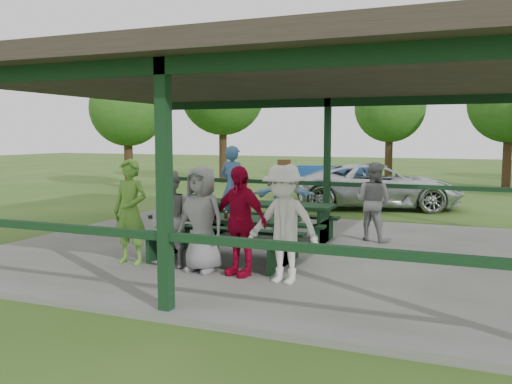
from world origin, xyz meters
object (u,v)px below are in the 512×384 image
at_px(picnic_table_far, 267,216).
at_px(pickup_truck, 379,186).
at_px(spectator_blue, 233,186).
at_px(contestant_grey_left, 171,219).
at_px(spectator_grey, 374,201).
at_px(contestant_green, 130,212).
at_px(contestant_red, 239,221).
at_px(picnic_table_near, 224,233).
at_px(spectator_lblue, 283,197).
at_px(farm_trailer, 334,183).
at_px(contestant_white_fedora, 284,223).
at_px(contestant_grey_mid, 202,219).

bearing_deg(picnic_table_far, pickup_truck, 79.59).
bearing_deg(picnic_table_far, spectator_blue, 136.28).
height_order(contestant_grey_left, spectator_grey, spectator_grey).
relative_size(contestant_grey_left, spectator_blue, 0.84).
distance_m(contestant_green, contestant_red, 1.95).
bearing_deg(contestant_green, contestant_red, 1.47).
bearing_deg(picnic_table_near, picnic_table_far, 89.66).
bearing_deg(spectator_lblue, contestant_red, 87.24).
xyz_separation_m(contestant_red, farm_trailer, (-1.14, 10.46, -0.31)).
xyz_separation_m(spectator_blue, spectator_grey, (3.34, -0.56, -0.15)).
height_order(contestant_white_fedora, pickup_truck, contestant_white_fedora).
bearing_deg(pickup_truck, contestant_white_fedora, 167.00).
xyz_separation_m(spectator_grey, pickup_truck, (-0.83, 5.70, -0.21)).
bearing_deg(contestant_green, spectator_lblue, 72.19).
distance_m(picnic_table_far, spectator_lblue, 1.04).
distance_m(picnic_table_far, contestant_white_fedora, 3.24).
height_order(spectator_grey, farm_trailer, spectator_grey).
xyz_separation_m(contestant_grey_mid, farm_trailer, (-0.51, 10.48, -0.30)).
xyz_separation_m(contestant_grey_left, pickup_truck, (1.77, 9.17, -0.20)).
relative_size(contestant_grey_mid, contestant_red, 0.99).
bearing_deg(picnic_table_near, contestant_red, -50.99).
xyz_separation_m(picnic_table_near, spectator_blue, (-1.33, 3.28, 0.46)).
bearing_deg(contestant_green, picnic_table_far, 65.76).
relative_size(spectator_grey, pickup_truck, 0.32).
bearing_deg(spectator_grey, picnic_table_near, 72.93).
xyz_separation_m(contestant_green, contestant_red, (1.95, -0.01, -0.03)).
relative_size(contestant_green, spectator_lblue, 1.14).
relative_size(contestant_grey_left, contestant_white_fedora, 0.89).
bearing_deg(spectator_grey, farm_trailer, -50.55).
relative_size(picnic_table_far, contestant_green, 1.56).
xyz_separation_m(contestant_grey_left, spectator_blue, (-0.75, 4.03, 0.15)).
bearing_deg(spectator_lblue, contestant_white_fedora, 97.26).
xyz_separation_m(contestant_grey_left, contestant_red, (1.20, -0.02, 0.05)).
distance_m(picnic_table_far, contestant_green, 3.09).
xyz_separation_m(contestant_green, contestant_white_fedora, (2.71, -0.16, -0.00)).
distance_m(spectator_lblue, farm_trailer, 6.72).
bearing_deg(pickup_truck, spectator_blue, 139.76).
distance_m(contestant_green, pickup_truck, 9.53).
distance_m(contestant_green, contestant_grey_mid, 1.33).
distance_m(contestant_grey_left, spectator_grey, 4.33).
height_order(contestant_grey_mid, contestant_red, contestant_red).
xyz_separation_m(contestant_grey_left, contestant_white_fedora, (1.95, -0.17, 0.08)).
relative_size(picnic_table_near, picnic_table_far, 0.92).
distance_m(contestant_grey_mid, spectator_grey, 4.05).
xyz_separation_m(contestant_grey_mid, spectator_blue, (-1.32, 4.07, 0.11)).
bearing_deg(contestant_grey_left, picnic_table_far, 89.86).
bearing_deg(pickup_truck, picnic_table_near, 157.79).
bearing_deg(picnic_table_near, spectator_blue, 112.01).
bearing_deg(farm_trailer, contestant_white_fedora, -92.66).
relative_size(contestant_red, spectator_blue, 0.89).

